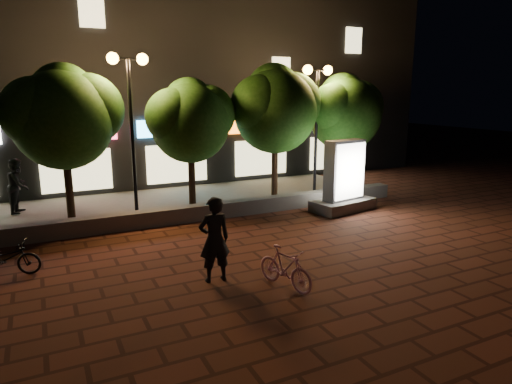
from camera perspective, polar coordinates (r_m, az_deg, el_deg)
ground at (r=11.13m, az=-1.75°, el=-8.93°), size 80.00×80.00×0.00m
retaining_wall at (r=14.60m, az=-8.23°, el=-2.71°), size 16.00×0.45×0.50m
sidewalk at (r=16.98m, az=-10.81°, el=-1.35°), size 16.00×5.00×0.08m
building_block at (r=22.84m, az=-15.84°, el=14.51°), size 28.00×8.12×11.30m
tree_left at (r=14.93m, az=-23.28°, el=9.18°), size 3.60×3.00×4.89m
tree_mid at (r=15.67m, az=-8.31°, el=9.35°), size 3.24×2.70×4.50m
tree_right at (r=16.96m, az=2.54°, el=10.90°), size 3.72×3.10×5.07m
tree_far_right at (r=18.70m, az=11.31°, el=10.24°), size 3.48×2.90×4.76m
street_lamp_left at (r=14.89m, az=-15.79°, el=11.97°), size 1.26×0.36×5.18m
street_lamp_right at (r=17.57m, az=7.79°, el=11.93°), size 1.26×0.36×4.98m
ad_kiosk at (r=15.90m, az=11.13°, el=1.22°), size 2.45×1.54×2.47m
scooter_pink at (r=9.63m, az=3.74°, el=-9.61°), size 0.84×1.55×0.90m
rider at (r=9.81m, az=-5.32°, el=-6.04°), size 0.71×0.48×1.92m
scooter_parked at (r=11.71m, az=-29.35°, el=-7.40°), size 1.63×0.96×0.81m
pedestrian at (r=17.00m, az=-28.02°, el=0.71°), size 0.92×1.06×1.85m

